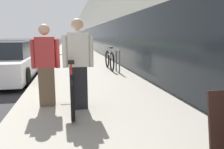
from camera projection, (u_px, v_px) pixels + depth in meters
name	position (u px, v px, depth m)	size (l,w,h in m)	color
sidewalk_slab	(74.00, 49.00, 23.65)	(3.46, 70.00, 0.15)	gray
storefront_facade	(119.00, 27.00, 32.20)	(10.01, 70.00, 5.43)	silver
tandem_bicycle	(71.00, 84.00, 4.48)	(0.52, 2.72, 0.96)	black
person_rider	(78.00, 64.00, 4.09)	(0.58, 0.23, 1.69)	black
person_bystander	(46.00, 66.00, 4.26)	(0.54, 0.21, 1.60)	brown
bike_rack_hoop	(118.00, 59.00, 8.22)	(0.05, 0.60, 0.84)	#4C4C51
cruiser_bike_nearest	(109.00, 60.00, 8.99)	(0.52, 1.81, 0.94)	black
parked_sedan_curbside	(5.00, 62.00, 7.53)	(1.99, 4.28, 1.39)	white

